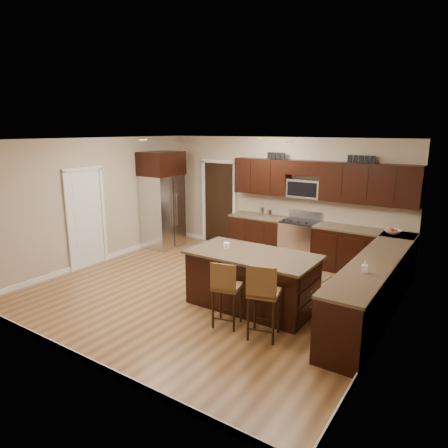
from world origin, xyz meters
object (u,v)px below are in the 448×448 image
Objects in this scene: island at (252,282)px; stool_right at (263,293)px; range at (299,241)px; stool_mid at (226,287)px; refrigerator at (162,199)px.

stool_right is (0.65, -0.84, 0.26)m from island.
range reaches higher than island.
stool_mid is (0.31, -3.42, 0.17)m from range.
stool_right is at bearing -32.14° from refrigerator.
refrigerator is at bearing 133.81° from stool_right.
stool_mid is at bearing -84.80° from range.
island is 1.89× the size of stool_right.
stool_mid is 4.52m from refrigerator.
stool_right is at bearing -74.83° from range.
range is 3.55m from stool_right.
refrigerator is (-4.23, 2.66, 0.52)m from stool_right.
range is 3.47m from refrigerator.
stool_mid is 0.92× the size of stool_right.
stool_right is 5.02m from refrigerator.
refrigerator reaches higher than range.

